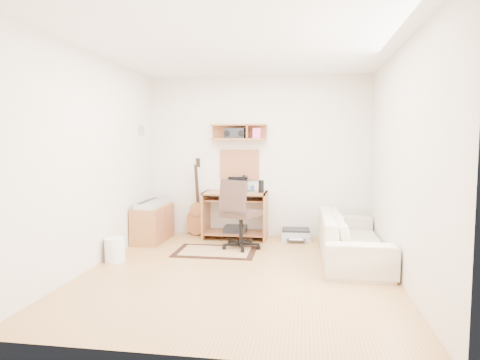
# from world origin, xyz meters

# --- Properties ---
(floor) EXTENTS (3.60, 4.00, 0.01)m
(floor) POSITION_xyz_m (0.00, 0.00, -0.01)
(floor) COLOR tan
(floor) RESTS_ON ground
(ceiling) EXTENTS (3.60, 4.00, 0.01)m
(ceiling) POSITION_xyz_m (0.00, 0.00, 2.60)
(ceiling) COLOR white
(ceiling) RESTS_ON ground
(back_wall) EXTENTS (3.60, 0.01, 2.60)m
(back_wall) POSITION_xyz_m (0.00, 2.00, 1.30)
(back_wall) COLOR silver
(back_wall) RESTS_ON ground
(left_wall) EXTENTS (0.01, 4.00, 2.60)m
(left_wall) POSITION_xyz_m (-1.80, 0.00, 1.30)
(left_wall) COLOR silver
(left_wall) RESTS_ON ground
(right_wall) EXTENTS (0.01, 4.00, 2.60)m
(right_wall) POSITION_xyz_m (1.80, 0.00, 1.30)
(right_wall) COLOR silver
(right_wall) RESTS_ON ground
(wall_shelf) EXTENTS (0.90, 0.25, 0.26)m
(wall_shelf) POSITION_xyz_m (-0.30, 1.88, 1.70)
(wall_shelf) COLOR #A16739
(wall_shelf) RESTS_ON back_wall
(cork_board) EXTENTS (0.64, 0.03, 0.49)m
(cork_board) POSITION_xyz_m (-0.30, 1.98, 1.17)
(cork_board) COLOR tan
(cork_board) RESTS_ON back_wall
(wall_photo) EXTENTS (0.02, 0.20, 0.15)m
(wall_photo) POSITION_xyz_m (-1.79, 1.50, 1.72)
(wall_photo) COLOR #4C8CBF
(wall_photo) RESTS_ON left_wall
(desk) EXTENTS (1.00, 0.55, 0.75)m
(desk) POSITION_xyz_m (-0.33, 1.73, 0.38)
(desk) COLOR #A16739
(desk) RESTS_ON floor
(laptop) EXTENTS (0.32, 0.32, 0.24)m
(laptop) POSITION_xyz_m (-0.31, 1.71, 0.87)
(laptop) COLOR silver
(laptop) RESTS_ON desk
(speaker) EXTENTS (0.09, 0.09, 0.20)m
(speaker) POSITION_xyz_m (0.09, 1.68, 0.85)
(speaker) COLOR black
(speaker) RESTS_ON desk
(desk_lamp) EXTENTS (0.09, 0.09, 0.26)m
(desk_lamp) POSITION_xyz_m (-0.16, 1.87, 0.88)
(desk_lamp) COLOR black
(desk_lamp) RESTS_ON desk
(pencil_cup) EXTENTS (0.07, 0.07, 0.10)m
(pencil_cup) POSITION_xyz_m (-0.07, 1.83, 0.80)
(pencil_cup) COLOR #334F99
(pencil_cup) RESTS_ON desk
(boombox) EXTENTS (0.32, 0.15, 0.16)m
(boombox) POSITION_xyz_m (-0.36, 1.87, 1.68)
(boombox) COLOR black
(boombox) RESTS_ON wall_shelf
(rug) EXTENTS (1.12, 0.75, 0.01)m
(rug) POSITION_xyz_m (-0.47, 0.84, 0.01)
(rug) COLOR #CFBC8B
(rug) RESTS_ON floor
(task_chair) EXTENTS (0.68, 0.68, 1.02)m
(task_chair) POSITION_xyz_m (-0.14, 1.08, 0.51)
(task_chair) COLOR #382821
(task_chair) RESTS_ON floor
(cabinet) EXTENTS (0.40, 0.90, 0.55)m
(cabinet) POSITION_xyz_m (-1.58, 1.38, 0.28)
(cabinet) COLOR #A16739
(cabinet) RESTS_ON floor
(music_keyboard) EXTENTS (0.27, 0.86, 0.08)m
(music_keyboard) POSITION_xyz_m (-1.58, 1.38, 0.59)
(music_keyboard) COLOR #B2B5BA
(music_keyboard) RESTS_ON cabinet
(guitar) EXTENTS (0.35, 0.23, 1.28)m
(guitar) POSITION_xyz_m (-1.00, 1.86, 0.64)
(guitar) COLOR #A45F32
(guitar) RESTS_ON floor
(waste_basket) EXTENTS (0.27, 0.27, 0.30)m
(waste_basket) POSITION_xyz_m (-1.65, 0.19, 0.15)
(waste_basket) COLOR white
(waste_basket) RESTS_ON floor
(printer) EXTENTS (0.46, 0.36, 0.17)m
(printer) POSITION_xyz_m (0.63, 1.75, 0.09)
(printer) COLOR #A5A8AA
(printer) RESTS_ON floor
(sofa) EXTENTS (0.59, 2.02, 0.79)m
(sofa) POSITION_xyz_m (1.38, 0.78, 0.40)
(sofa) COLOR beige
(sofa) RESTS_ON floor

